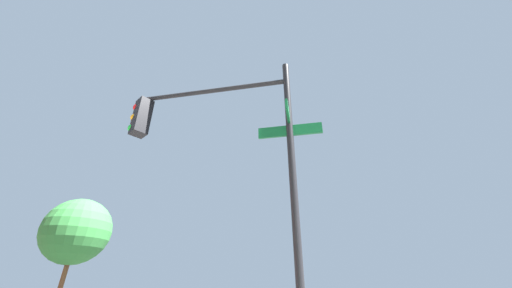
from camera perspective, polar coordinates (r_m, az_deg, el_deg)
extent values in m
cylinder|color=black|center=(4.17, 8.26, -12.55)|extent=(0.12, 0.12, 5.56)
cylinder|color=black|center=(5.55, -9.21, 11.17)|extent=(2.58, 1.63, 0.09)
cube|color=black|center=(5.93, -23.23, 5.27)|extent=(0.28, 0.28, 0.80)
sphere|color=red|center=(6.14, -23.98, 7.05)|extent=(0.18, 0.18, 0.18)
sphere|color=orange|center=(6.01, -24.43, 5.07)|extent=(0.18, 0.18, 0.18)
sphere|color=green|center=(5.89, -24.89, 3.01)|extent=(0.18, 0.18, 0.18)
cube|color=#0F5128|center=(4.66, 7.22, 2.84)|extent=(0.96, 0.61, 0.20)
cube|color=#0F5128|center=(4.77, 7.07, 5.12)|extent=(0.56, 0.87, 0.20)
cylinder|color=#4C331E|center=(18.53, -36.27, -23.36)|extent=(0.24, 0.24, 3.04)
sphere|color=#235B28|center=(18.70, -33.89, -15.17)|extent=(3.54, 3.54, 3.54)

